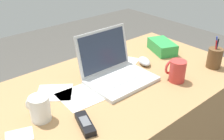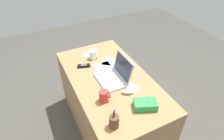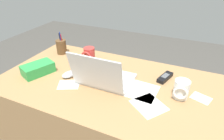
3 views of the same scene
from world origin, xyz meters
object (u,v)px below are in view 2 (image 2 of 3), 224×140
Objects in this scene: coffee_mug_tall at (104,96)px; cordless_phone at (84,66)px; pen_holder at (114,121)px; computer_mouse at (128,92)px; coffee_mug_white at (93,54)px; snack_bag at (145,104)px; laptop at (114,76)px.

cordless_phone is at bearing 178.99° from coffee_mug_tall.
pen_holder reaches higher than cordless_phone.
coffee_mug_white reaches higher than computer_mouse.
computer_mouse is 0.96× the size of coffee_mug_tall.
snack_bag is at bearing 50.87° from coffee_mug_tall.
pen_holder is at bearing -19.63° from computer_mouse.
pen_holder is at bearing -12.46° from coffee_mug_white.
computer_mouse is 1.01× the size of coffee_mug_white.
coffee_mug_white is at bearing -148.21° from computer_mouse.
coffee_mug_white reaches higher than snack_bag.
coffee_mug_tall is at bearing -67.13° from computer_mouse.
computer_mouse is 0.23m from coffee_mug_tall.
computer_mouse is 0.21m from snack_bag.
snack_bag is (0.22, 0.27, -0.02)m from coffee_mug_tall.
coffee_mug_tall is (0.64, -0.16, 0.00)m from coffee_mug_white.
snack_bag is at bearing 39.24° from computer_mouse.
coffee_mug_white is 0.58× the size of pen_holder.
snack_bag is (-0.05, 0.31, -0.02)m from pen_holder.
computer_mouse is 0.59× the size of pen_holder.
coffee_mug_white reaches higher than cordless_phone.
snack_bag is at bearing 99.11° from pen_holder.
computer_mouse is at bearing 86.62° from coffee_mug_tall.
snack_bag reaches higher than cordless_phone.
coffee_mug_tall is at bearing -13.94° from coffee_mug_white.
coffee_mug_tall is at bearing -43.82° from laptop.
pen_holder reaches higher than coffee_mug_tall.
coffee_mug_tall reaches higher than cordless_phone.
cordless_phone is 0.80× the size of pen_holder.
coffee_mug_tall reaches higher than coffee_mug_white.
coffee_mug_tall reaches higher than snack_bag.
coffee_mug_white is 0.73× the size of cordless_phone.
coffee_mug_tall is 0.27m from pen_holder.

